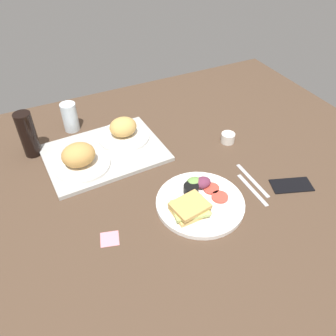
% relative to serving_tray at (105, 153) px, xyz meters
% --- Properties ---
extents(ground_plane, '(1.90, 1.50, 0.03)m').
position_rel_serving_tray_xyz_m(ground_plane, '(0.15, -0.25, -0.02)').
color(ground_plane, '#4C3828').
extents(serving_tray, '(0.47, 0.35, 0.02)m').
position_rel_serving_tray_xyz_m(serving_tray, '(0.00, 0.00, 0.00)').
color(serving_tray, '#B2B2AD').
rests_on(serving_tray, ground_plane).
extents(bread_plate_near, '(0.21, 0.21, 0.10)m').
position_rel_serving_tray_xyz_m(bread_plate_near, '(-0.10, -0.05, 0.05)').
color(bread_plate_near, white).
rests_on(bread_plate_near, serving_tray).
extents(bread_plate_far, '(0.21, 0.21, 0.09)m').
position_rel_serving_tray_xyz_m(bread_plate_far, '(0.10, 0.05, 0.04)').
color(bread_plate_far, white).
rests_on(bread_plate_far, serving_tray).
extents(plate_with_salad, '(0.30, 0.30, 0.05)m').
position_rel_serving_tray_xyz_m(plate_with_salad, '(0.20, -0.39, 0.01)').
color(plate_with_salad, white).
rests_on(plate_with_salad, ground_plane).
extents(drinking_glass, '(0.07, 0.07, 0.12)m').
position_rel_serving_tray_xyz_m(drinking_glass, '(-0.07, 0.23, 0.05)').
color(drinking_glass, silver).
rests_on(drinking_glass, ground_plane).
extents(soda_bottle, '(0.06, 0.06, 0.18)m').
position_rel_serving_tray_xyz_m(soda_bottle, '(-0.25, 0.13, 0.08)').
color(soda_bottle, black).
rests_on(soda_bottle, ground_plane).
extents(espresso_cup, '(0.06, 0.06, 0.04)m').
position_rel_serving_tray_xyz_m(espresso_cup, '(0.48, -0.14, 0.01)').
color(espresso_cup, silver).
rests_on(espresso_cup, ground_plane).
extents(fork, '(0.02, 0.17, 0.01)m').
position_rel_serving_tray_xyz_m(fork, '(0.40, -0.42, -0.01)').
color(fork, '#B7B7BC').
rests_on(fork, ground_plane).
extents(knife, '(0.02, 0.19, 0.01)m').
position_rel_serving_tray_xyz_m(knife, '(0.43, -0.38, -0.01)').
color(knife, '#B7B7BC').
rests_on(knife, ground_plane).
extents(cell_phone, '(0.16, 0.12, 0.01)m').
position_rel_serving_tray_xyz_m(cell_phone, '(0.54, -0.46, -0.00)').
color(cell_phone, black).
rests_on(cell_phone, ground_plane).
extents(sticky_note, '(0.07, 0.07, 0.00)m').
position_rel_serving_tray_xyz_m(sticky_note, '(-0.11, -0.40, -0.01)').
color(sticky_note, pink).
rests_on(sticky_note, ground_plane).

